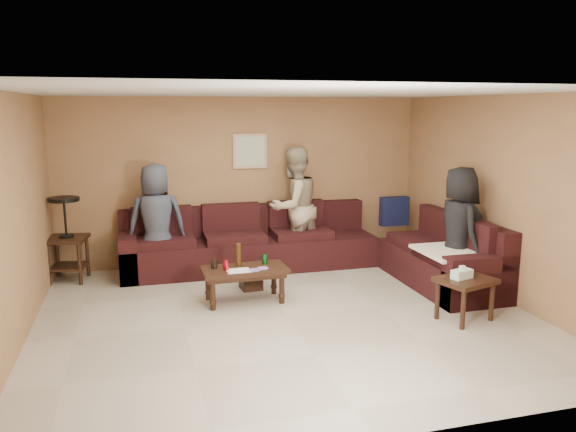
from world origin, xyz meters
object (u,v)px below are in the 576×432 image
object	(u,v)px
person_left	(157,221)
coffee_table	(244,273)
person_right	(459,230)
sectional_sofa	(314,252)
end_table_left	(67,238)
person_middle	(294,207)
waste_bin	(251,277)
side_table_right	(465,284)

from	to	relation	value
person_left	coffee_table	bearing A→B (deg)	127.01
person_right	sectional_sofa	bearing A→B (deg)	55.38
end_table_left	coffee_table	bearing A→B (deg)	-34.17
sectional_sofa	person_middle	distance (m)	0.79
end_table_left	waste_bin	xyz separation A→B (m)	(2.34, -1.01, -0.45)
person_left	person_middle	size ratio (longest dim) A/B	0.90
sectional_sofa	waste_bin	world-z (taller)	sectional_sofa
end_table_left	side_table_right	distance (m)	5.19
sectional_sofa	person_middle	xyz separation A→B (m)	(-0.15, 0.53, 0.57)
sectional_sofa	person_left	size ratio (longest dim) A/B	2.89
coffee_table	end_table_left	distance (m)	2.63
waste_bin	person_middle	world-z (taller)	person_middle
side_table_right	person_left	xyz separation A→B (m)	(-3.22, 2.52, 0.39)
sectional_sofa	person_middle	size ratio (longest dim) A/B	2.61
end_table_left	side_table_right	xyz separation A→B (m)	(4.42, -2.71, -0.19)
sectional_sofa	person_right	distance (m)	2.02
side_table_right	waste_bin	xyz separation A→B (m)	(-2.08, 1.70, -0.26)
coffee_table	person_right	distance (m)	2.78
person_left	person_middle	world-z (taller)	person_middle
coffee_table	side_table_right	bearing A→B (deg)	-28.88
end_table_left	waste_bin	size ratio (longest dim) A/B	3.68
side_table_right	person_middle	world-z (taller)	person_middle
side_table_right	waste_bin	world-z (taller)	side_table_right
coffee_table	person_right	xyz separation A→B (m)	(2.72, -0.33, 0.44)
person_left	side_table_right	bearing A→B (deg)	141.87
end_table_left	side_table_right	size ratio (longest dim) A/B	1.65
sectional_sofa	end_table_left	size ratio (longest dim) A/B	4.01
waste_bin	sectional_sofa	bearing A→B (deg)	22.65
coffee_table	person_middle	world-z (taller)	person_middle
coffee_table	person_left	world-z (taller)	person_left
side_table_right	person_left	size ratio (longest dim) A/B	0.44
person_left	person_middle	bearing A→B (deg)	-176.41
person_left	person_middle	distance (m)	2.00
person_middle	waste_bin	bearing A→B (deg)	22.35
side_table_right	person_left	distance (m)	4.11
coffee_table	person_middle	size ratio (longest dim) A/B	0.58
side_table_right	waste_bin	distance (m)	2.70
person_left	waste_bin	bearing A→B (deg)	144.18
coffee_table	waste_bin	distance (m)	0.53
coffee_table	waste_bin	world-z (taller)	coffee_table
coffee_table	sectional_sofa	bearing A→B (deg)	36.65
sectional_sofa	waste_bin	xyz separation A→B (m)	(-1.00, -0.42, -0.17)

